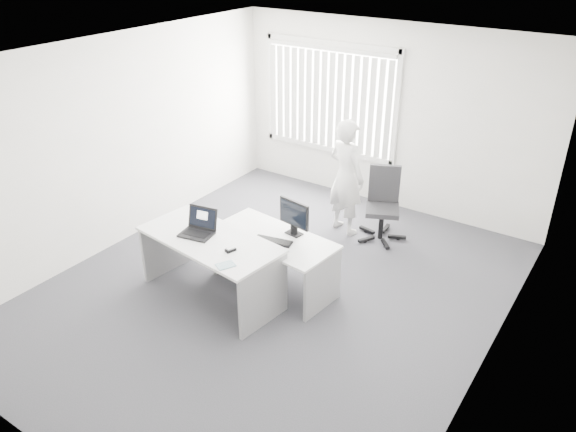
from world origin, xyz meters
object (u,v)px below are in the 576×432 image
Objects in this scene: desk_near at (211,255)px; person at (346,177)px; laptop at (195,224)px; office_chair at (382,216)px; monitor at (294,218)px; desk_far at (274,250)px.

desk_near is 1.08× the size of person.
laptop is (-0.68, -2.34, 0.09)m from person.
office_chair is 2.81m from laptop.
person reaches higher than desk_near.
office_chair reaches higher than desk_near.
monitor reaches higher than office_chair.
desk_far is 1.94m from office_chair.
monitor is (0.83, 0.80, -0.02)m from laptop.
desk_far is at bearing 32.02° from laptop.
desk_far is at bearing 56.63° from desk_near.
desk_far is 0.95× the size of person.
desk_far is at bearing -131.23° from office_chair.
desk_near is at bearing -137.89° from office_chair.
person is (0.02, 1.73, 0.34)m from desk_far.
person is 4.52× the size of laptop.
office_chair is at bearing 73.75° from desk_near.
person is at bearing 84.55° from desk_near.
desk_near is 0.40m from laptop.
person is 3.85× the size of monitor.
person is at bearing 63.06° from laptop.
monitor is at bearing 56.48° from desk_near.
desk_near is 0.76m from desk_far.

